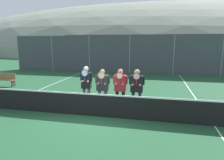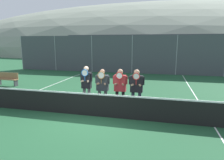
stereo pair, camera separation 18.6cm
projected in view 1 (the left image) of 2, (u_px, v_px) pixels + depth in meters
name	position (u px, v px, depth m)	size (l,w,h in m)	color
ground_plane	(91.00, 116.00, 7.78)	(120.00, 120.00, 0.00)	#1E4C2D
hill_distant	(149.00, 51.00, 65.63)	(140.84, 78.24, 27.38)	gray
clubhouse_building	(144.00, 50.00, 25.56)	(19.19, 5.50, 3.68)	tan
fence_back	(130.00, 55.00, 18.14)	(23.23, 0.06, 3.42)	gray
tennis_net	(91.00, 104.00, 7.69)	(11.92, 0.09, 1.01)	gray
court_line_left_sideline	(35.00, 91.00, 11.60)	(0.05, 16.00, 0.01)	white
court_line_right_sideline	(198.00, 101.00, 9.71)	(0.05, 16.00, 0.01)	white
player_leftmost	(86.00, 84.00, 8.54)	(0.54, 0.34, 1.83)	#56565B
player_center_left	(103.00, 86.00, 8.33)	(0.63, 0.34, 1.74)	#56565B
player_center_right	(120.00, 86.00, 8.19)	(0.61, 0.34, 1.76)	black
player_rightmost	(137.00, 87.00, 8.04)	(0.63, 0.34, 1.77)	#232838
car_far_left	(69.00, 59.00, 22.66)	(4.43, 1.95, 1.80)	#285638
car_left_of_center	(114.00, 60.00, 21.44)	(4.70, 1.95, 1.87)	black
car_center	(164.00, 62.00, 20.33)	(4.42, 1.92, 1.68)	silver
car_right_of_center	(218.00, 62.00, 19.57)	(4.59, 1.99, 1.82)	maroon
bench_courtside	(5.00, 79.00, 12.98)	(1.45, 0.36, 0.85)	olive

